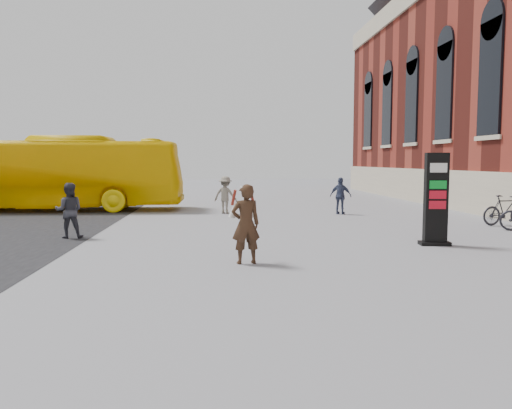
{
  "coord_description": "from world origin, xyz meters",
  "views": [
    {
      "loc": [
        -1.35,
        -11.27,
        2.23
      ],
      "look_at": [
        -0.43,
        0.41,
        1.2
      ],
      "focal_mm": 35.0,
      "sensor_mm": 36.0,
      "label": 1
    }
  ],
  "objects": [
    {
      "name": "info_pylon",
      "position": [
        4.4,
        1.4,
        1.22
      ],
      "size": [
        0.82,
        0.47,
        2.44
      ],
      "rotation": [
        0.0,
        0.0,
        -0.1
      ],
      "color": "black",
      "rests_on": "ground"
    },
    {
      "name": "bus",
      "position": [
        -8.92,
        11.84,
        1.66
      ],
      "size": [
        11.96,
        2.93,
        3.32
      ],
      "primitive_type": "imported",
      "rotation": [
        0.0,
        0.0,
        1.56
      ],
      "color": "yellow",
      "rests_on": "road"
    },
    {
      "name": "pedestrian_c",
      "position": [
        3.81,
        9.17,
        0.77
      ],
      "size": [
        0.97,
        0.78,
        1.54
      ],
      "primitive_type": "imported",
      "rotation": [
        0.0,
        0.0,
        2.62
      ],
      "color": "#394260",
      "rests_on": "ground"
    },
    {
      "name": "pedestrian_b",
      "position": [
        -0.99,
        9.82,
        0.79
      ],
      "size": [
        1.17,
        0.95,
        1.58
      ],
      "primitive_type": "imported",
      "rotation": [
        0.0,
        0.0,
        2.72
      ],
      "color": "slate",
      "rests_on": "ground"
    },
    {
      "name": "woman",
      "position": [
        -0.73,
        -0.58,
        0.89
      ],
      "size": [
        0.73,
        0.68,
        1.73
      ],
      "rotation": [
        0.0,
        0.0,
        3.33
      ],
      "color": "#371F14",
      "rests_on": "ground"
    },
    {
      "name": "bike_7",
      "position": [
        8.6,
        5.14,
        0.53
      ],
      "size": [
        1.81,
        0.73,
        1.05
      ],
      "primitive_type": "imported",
      "rotation": [
        0.0,
        0.0,
        1.71
      ],
      "color": "#232329",
      "rests_on": "ground"
    },
    {
      "name": "pedestrian_a",
      "position": [
        -5.61,
        3.41,
        0.8
      ],
      "size": [
        0.86,
        0.71,
        1.6
      ],
      "primitive_type": "imported",
      "rotation": [
        0.0,
        0.0,
        3.28
      ],
      "color": "#34353D",
      "rests_on": "ground"
    },
    {
      "name": "ground",
      "position": [
        0.0,
        0.0,
        0.0
      ],
      "size": [
        100.0,
        100.0,
        0.0
      ],
      "primitive_type": "plane",
      "color": "#9E9EA3"
    }
  ]
}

